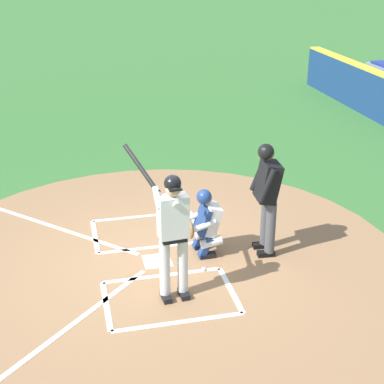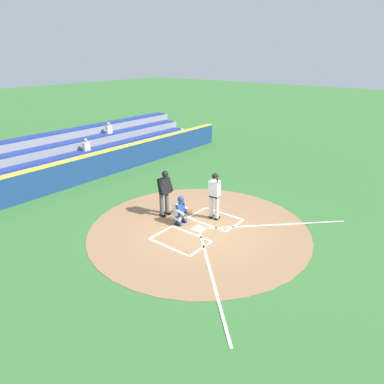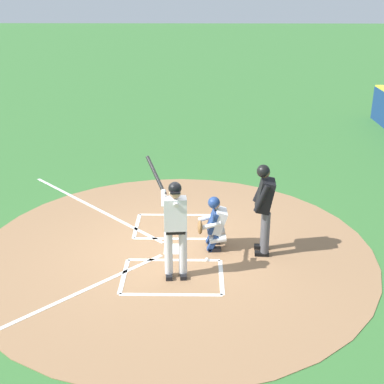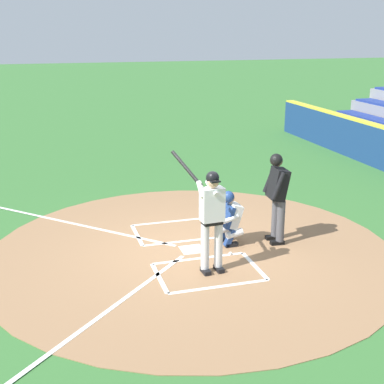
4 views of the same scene
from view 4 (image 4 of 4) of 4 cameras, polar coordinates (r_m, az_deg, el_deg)
ground_plane at (r=10.57m, az=-0.01°, el=-6.25°), size 120.00×120.00×0.00m
dirt_circle at (r=10.57m, az=-0.01°, el=-6.22°), size 8.00×8.00×0.01m
home_plate_and_chalk at (r=10.38m, az=-4.71°, el=-6.70°), size 7.93×4.91×0.01m
batter at (r=9.28m, az=2.08°, el=-2.39°), size 0.90×0.77×2.13m
catcher at (r=10.66m, az=3.98°, el=-2.69°), size 0.60×0.60×1.13m
plate_umpire at (r=10.71m, az=9.14°, el=-0.01°), size 0.60×0.44×1.86m
baseball at (r=10.35m, az=4.15°, el=-6.61°), size 0.07×0.07×0.07m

